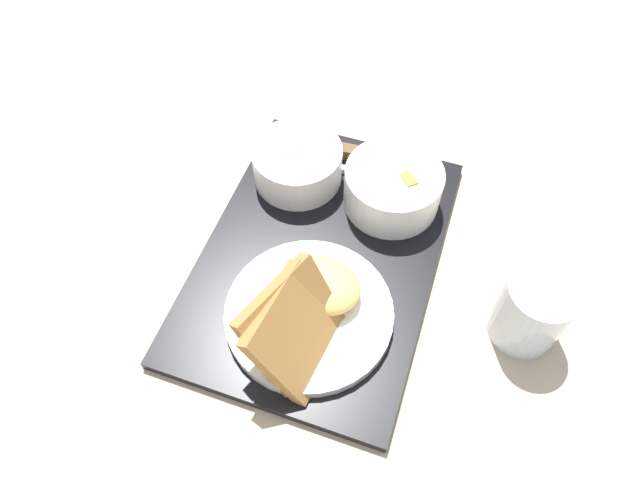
{
  "coord_description": "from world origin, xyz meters",
  "views": [
    {
      "loc": [
        0.34,
        0.17,
        0.6
      ],
      "look_at": [
        0.0,
        0.0,
        0.04
      ],
      "focal_mm": 32.0,
      "sensor_mm": 36.0,
      "label": 1
    }
  ],
  "objects_px": {
    "bowl_soup": "(297,162)",
    "spoon": "(360,172)",
    "bowl_salad": "(393,185)",
    "glass_water": "(530,312)",
    "knife": "(345,152)",
    "plate_main": "(307,312)"
  },
  "relations": [
    {
      "from": "knife",
      "to": "bowl_soup",
      "type": "bearing_deg",
      "value": -133.77
    },
    {
      "from": "glass_water",
      "to": "plate_main",
      "type": "bearing_deg",
      "value": -64.1
    },
    {
      "from": "bowl_salad",
      "to": "spoon",
      "type": "relative_size",
      "value": 0.84
    },
    {
      "from": "bowl_soup",
      "to": "plate_main",
      "type": "distance_m",
      "value": 0.22
    },
    {
      "from": "plate_main",
      "to": "spoon",
      "type": "bearing_deg",
      "value": -170.95
    },
    {
      "from": "plate_main",
      "to": "spoon",
      "type": "relative_size",
      "value": 1.3
    },
    {
      "from": "knife",
      "to": "glass_water",
      "type": "distance_m",
      "value": 0.32
    },
    {
      "from": "bowl_salad",
      "to": "bowl_soup",
      "type": "bearing_deg",
      "value": -82.63
    },
    {
      "from": "plate_main",
      "to": "knife",
      "type": "bearing_deg",
      "value": -164.49
    },
    {
      "from": "bowl_soup",
      "to": "spoon",
      "type": "height_order",
      "value": "bowl_soup"
    },
    {
      "from": "glass_water",
      "to": "bowl_salad",
      "type": "bearing_deg",
      "value": -115.32
    },
    {
      "from": "bowl_soup",
      "to": "spoon",
      "type": "bearing_deg",
      "value": 119.21
    },
    {
      "from": "bowl_salad",
      "to": "glass_water",
      "type": "relative_size",
      "value": 1.32
    },
    {
      "from": "bowl_soup",
      "to": "knife",
      "type": "xyz_separation_m",
      "value": [
        -0.06,
        0.04,
        -0.02
      ]
    },
    {
      "from": "knife",
      "to": "bowl_salad",
      "type": "bearing_deg",
      "value": -38.96
    },
    {
      "from": "bowl_soup",
      "to": "plate_main",
      "type": "height_order",
      "value": "plate_main"
    },
    {
      "from": "glass_water",
      "to": "knife",
      "type": "bearing_deg",
      "value": -116.14
    },
    {
      "from": "knife",
      "to": "spoon",
      "type": "relative_size",
      "value": 1.19
    },
    {
      "from": "bowl_salad",
      "to": "spoon",
      "type": "bearing_deg",
      "value": -114.37
    },
    {
      "from": "knife",
      "to": "spoon",
      "type": "xyz_separation_m",
      "value": [
        0.02,
        0.03,
        -0.0
      ]
    },
    {
      "from": "bowl_salad",
      "to": "knife",
      "type": "xyz_separation_m",
      "value": [
        -0.05,
        -0.09,
        -0.03
      ]
    },
    {
      "from": "bowl_salad",
      "to": "knife",
      "type": "height_order",
      "value": "bowl_salad"
    }
  ]
}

